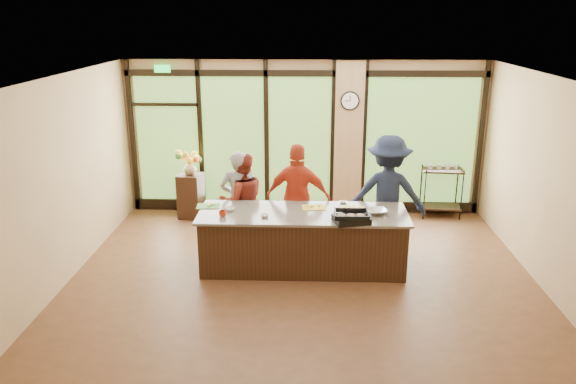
# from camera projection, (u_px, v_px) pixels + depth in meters

# --- Properties ---
(floor) EXTENTS (7.00, 7.00, 0.00)m
(floor) POSITION_uv_depth(u_px,v_px,m) (302.00, 275.00, 8.59)
(floor) COLOR #51321C
(floor) RESTS_ON ground
(ceiling) EXTENTS (7.00, 7.00, 0.00)m
(ceiling) POSITION_uv_depth(u_px,v_px,m) (304.00, 77.00, 7.67)
(ceiling) COLOR silver
(ceiling) RESTS_ON back_wall
(back_wall) EXTENTS (7.00, 0.00, 7.00)m
(back_wall) POSITION_uv_depth(u_px,v_px,m) (305.00, 138.00, 10.99)
(back_wall) COLOR tan
(back_wall) RESTS_ON floor
(left_wall) EXTENTS (0.00, 6.00, 6.00)m
(left_wall) POSITION_uv_depth(u_px,v_px,m) (65.00, 179.00, 8.25)
(left_wall) COLOR tan
(left_wall) RESTS_ON floor
(right_wall) EXTENTS (0.00, 6.00, 6.00)m
(right_wall) POSITION_uv_depth(u_px,v_px,m) (548.00, 184.00, 8.01)
(right_wall) COLOR tan
(right_wall) RESTS_ON floor
(window_wall) EXTENTS (6.90, 0.12, 3.00)m
(window_wall) POSITION_uv_depth(u_px,v_px,m) (313.00, 144.00, 10.97)
(window_wall) COLOR tan
(window_wall) RESTS_ON floor
(island_base) EXTENTS (3.10, 1.00, 0.88)m
(island_base) POSITION_uv_depth(u_px,v_px,m) (303.00, 241.00, 8.74)
(island_base) COLOR black
(island_base) RESTS_ON floor
(countertop) EXTENTS (3.20, 1.10, 0.04)m
(countertop) POSITION_uv_depth(u_px,v_px,m) (303.00, 213.00, 8.60)
(countertop) COLOR slate
(countertop) RESTS_ON island_base
(wall_clock) EXTENTS (0.36, 0.04, 0.36)m
(wall_clock) POSITION_uv_depth(u_px,v_px,m) (350.00, 101.00, 10.60)
(wall_clock) COLOR black
(wall_clock) RESTS_ON window_wall
(cook_left) EXTENTS (0.68, 0.52, 1.68)m
(cook_left) POSITION_uv_depth(u_px,v_px,m) (239.00, 200.00, 9.39)
(cook_left) COLOR gray
(cook_left) RESTS_ON floor
(cook_midleft) EXTENTS (0.96, 0.85, 1.64)m
(cook_midleft) POSITION_uv_depth(u_px,v_px,m) (242.00, 201.00, 9.41)
(cook_midleft) COLOR maroon
(cook_midleft) RESTS_ON floor
(cook_midright) EXTENTS (1.12, 0.59, 1.82)m
(cook_midright) POSITION_uv_depth(u_px,v_px,m) (298.00, 198.00, 9.28)
(cook_midright) COLOR #AF341B
(cook_midright) RESTS_ON floor
(cook_right) EXTENTS (1.36, 0.90, 1.97)m
(cook_right) POSITION_uv_depth(u_px,v_px,m) (388.00, 194.00, 9.26)
(cook_right) COLOR #171E33
(cook_right) RESTS_ON floor
(roasting_pan) EXTENTS (0.58, 0.50, 0.09)m
(roasting_pan) POSITION_uv_depth(u_px,v_px,m) (351.00, 219.00, 8.17)
(roasting_pan) COLOR black
(roasting_pan) RESTS_ON countertop
(mixing_bowl) EXTENTS (0.34, 0.34, 0.08)m
(mixing_bowl) POSITION_uv_depth(u_px,v_px,m) (377.00, 212.00, 8.50)
(mixing_bowl) COLOR silver
(mixing_bowl) RESTS_ON countertop
(cutting_board_left) EXTENTS (0.38, 0.30, 0.01)m
(cutting_board_left) POSITION_uv_depth(u_px,v_px,m) (208.00, 206.00, 8.85)
(cutting_board_left) COLOR #408932
(cutting_board_left) RESTS_ON countertop
(cutting_board_center) EXTENTS (0.40, 0.32, 0.01)m
(cutting_board_center) POSITION_uv_depth(u_px,v_px,m) (314.00, 207.00, 8.79)
(cutting_board_center) COLOR gold
(cutting_board_center) RESTS_ON countertop
(cutting_board_right) EXTENTS (0.39, 0.30, 0.01)m
(cutting_board_right) POSITION_uv_depth(u_px,v_px,m) (352.00, 209.00, 8.73)
(cutting_board_right) COLOR gold
(cutting_board_right) RESTS_ON countertop
(prep_bowl_near) EXTENTS (0.20, 0.20, 0.05)m
(prep_bowl_near) POSITION_uv_depth(u_px,v_px,m) (230.00, 209.00, 8.65)
(prep_bowl_near) COLOR silver
(prep_bowl_near) RESTS_ON countertop
(prep_bowl_mid) EXTENTS (0.16, 0.16, 0.04)m
(prep_bowl_mid) POSITION_uv_depth(u_px,v_px,m) (265.00, 216.00, 8.39)
(prep_bowl_mid) COLOR silver
(prep_bowl_mid) RESTS_ON countertop
(prep_bowl_far) EXTENTS (0.15, 0.15, 0.03)m
(prep_bowl_far) POSITION_uv_depth(u_px,v_px,m) (343.00, 202.00, 9.01)
(prep_bowl_far) COLOR silver
(prep_bowl_far) RESTS_ON countertop
(red_ramekin) EXTENTS (0.14, 0.14, 0.09)m
(red_ramekin) POSITION_uv_depth(u_px,v_px,m) (223.00, 213.00, 8.41)
(red_ramekin) COLOR #A92910
(red_ramekin) RESTS_ON countertop
(flower_stand) EXTENTS (0.51, 0.51, 0.87)m
(flower_stand) POSITION_uv_depth(u_px,v_px,m) (191.00, 196.00, 10.92)
(flower_stand) COLOR black
(flower_stand) RESTS_ON floor
(flower_vase) EXTENTS (0.25, 0.25, 0.26)m
(flower_vase) POSITION_uv_depth(u_px,v_px,m) (190.00, 168.00, 10.75)
(flower_vase) COLOR #8F724E
(flower_vase) RESTS_ON flower_stand
(bar_cart) EXTENTS (0.81, 0.52, 1.06)m
(bar_cart) POSITION_uv_depth(u_px,v_px,m) (441.00, 185.00, 10.92)
(bar_cart) COLOR black
(bar_cart) RESTS_ON floor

